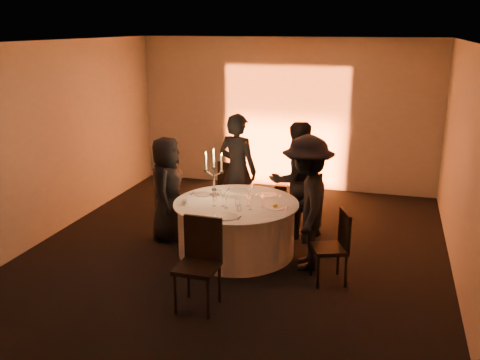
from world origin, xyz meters
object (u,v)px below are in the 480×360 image
(banquet_table, at_px, (236,228))
(guest_right, at_px, (307,203))
(guest_back_right, at_px, (296,180))
(coffee_cup, at_px, (184,202))
(guest_left, at_px, (167,188))
(chair_front, at_px, (200,257))
(chair_back_left, at_px, (232,185))
(chair_left, at_px, (162,193))
(chair_back_right, at_px, (308,195))
(chair_right, at_px, (335,243))
(guest_back_left, at_px, (238,170))
(candelabra, at_px, (214,179))

(banquet_table, height_order, guest_right, guest_right)
(guest_back_right, distance_m, coffee_cup, 1.82)
(guest_left, distance_m, coffee_cup, 0.73)
(chair_front, distance_m, guest_right, 1.74)
(chair_back_left, xyz_separation_m, chair_front, (0.53, -3.06, 0.06))
(chair_left, distance_m, guest_left, 0.80)
(chair_back_right, bearing_deg, guest_back_right, 52.00)
(chair_right, bearing_deg, guest_right, -149.02)
(chair_back_right, bearing_deg, banquet_table, 34.29)
(chair_right, distance_m, guest_back_left, 2.45)
(chair_back_right, relative_size, candelabra, 1.24)
(chair_right, xyz_separation_m, guest_back_right, (-0.78, 1.43, 0.37))
(chair_back_right, xyz_separation_m, guest_back_left, (-1.11, -0.38, 0.44))
(chair_front, distance_m, candelabra, 1.91)
(chair_left, relative_size, chair_right, 0.93)
(guest_left, bearing_deg, guest_back_right, -83.00)
(chair_back_right, relative_size, chair_front, 0.83)
(guest_right, bearing_deg, candelabra, -117.22)
(guest_back_left, bearing_deg, chair_left, 24.76)
(chair_back_right, distance_m, guest_right, 1.74)
(chair_back_left, bearing_deg, guest_back_right, 171.55)
(guest_back_left, bearing_deg, guest_back_right, -175.65)
(coffee_cup, distance_m, candelabra, 0.63)
(banquet_table, relative_size, candelabra, 2.50)
(chair_back_left, relative_size, guest_back_right, 0.54)
(chair_left, relative_size, chair_back_left, 0.91)
(guest_back_left, bearing_deg, guest_left, 59.18)
(guest_back_left, bearing_deg, guest_right, 151.48)
(guest_left, relative_size, guest_back_left, 0.86)
(guest_left, bearing_deg, guest_right, -113.49)
(banquet_table, distance_m, coffee_cup, 0.85)
(guest_left, bearing_deg, chair_back_right, -70.55)
(chair_back_right, xyz_separation_m, guest_right, (0.23, -1.67, 0.42))
(banquet_table, bearing_deg, coffee_cup, -157.36)
(chair_right, height_order, guest_right, guest_right)
(chair_left, xyz_separation_m, guest_left, (0.38, -0.64, 0.31))
(guest_left, bearing_deg, coffee_cup, -149.22)
(chair_left, bearing_deg, chair_right, -146.78)
(banquet_table, relative_size, chair_back_right, 2.02)
(chair_back_right, distance_m, candelabra, 1.82)
(chair_back_right, xyz_separation_m, candelabra, (-1.22, -1.24, 0.52))
(guest_back_right, height_order, guest_right, guest_right)
(chair_front, xyz_separation_m, coffee_cup, (-0.70, 1.29, 0.19))
(chair_front, bearing_deg, guest_back_left, 97.61)
(chair_right, relative_size, guest_right, 0.52)
(chair_back_left, bearing_deg, candelabra, 111.93)
(chair_left, distance_m, candelabra, 1.42)
(chair_left, bearing_deg, guest_back_right, -121.40)
(chair_back_left, relative_size, chair_right, 1.03)
(chair_front, xyz_separation_m, guest_right, (1.02, 1.38, 0.31))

